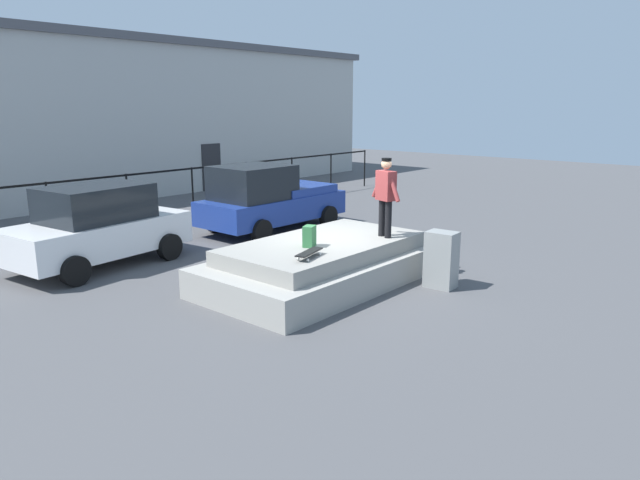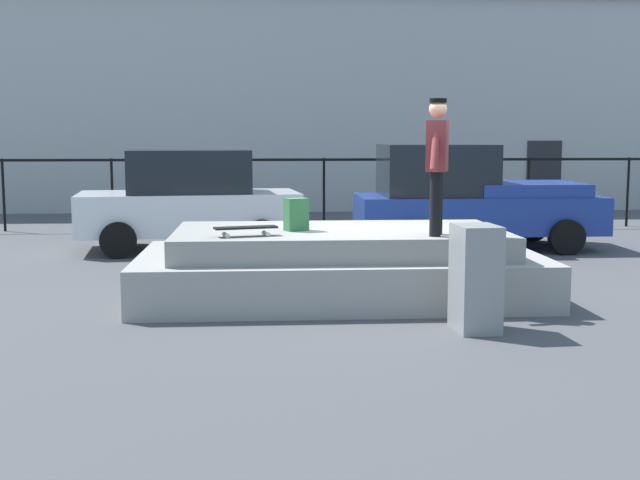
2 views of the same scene
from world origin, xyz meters
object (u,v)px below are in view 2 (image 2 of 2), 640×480
object	(u,v)px
skateboarder	(437,157)
car_blue_pickup_mid	(468,198)
backpack	(296,214)
car_white_sedan_near	(189,200)
skateboard	(246,228)
utility_box	(476,278)

from	to	relation	value
skateboarder	car_blue_pickup_mid	size ratio (longest dim) A/B	0.37
backpack	car_white_sedan_near	bearing A→B (deg)	87.82
skateboard	car_white_sedan_near	distance (m)	5.61
skateboarder	backpack	xyz separation A→B (m)	(-1.70, 0.63, -0.75)
backpack	utility_box	world-z (taller)	backpack
skateboarder	backpack	world-z (taller)	skateboarder
skateboarder	car_white_sedan_near	xyz separation A→B (m)	(-3.51, 5.56, -0.93)
car_white_sedan_near	car_blue_pickup_mid	distance (m)	5.26
backpack	car_blue_pickup_mid	xyz separation A→B (m)	(3.45, 4.69, -0.15)
skateboarder	skateboard	distance (m)	2.50
car_white_sedan_near	car_blue_pickup_mid	world-z (taller)	car_blue_pickup_mid
car_blue_pickup_mid	skateboarder	bearing A→B (deg)	-108.13
backpack	skateboarder	bearing A→B (deg)	-42.75
skateboarder	utility_box	bearing A→B (deg)	-82.23
car_blue_pickup_mid	car_white_sedan_near	bearing A→B (deg)	177.42
utility_box	backpack	bearing A→B (deg)	130.67
utility_box	car_blue_pickup_mid	bearing A→B (deg)	72.86
skateboarder	car_white_sedan_near	distance (m)	6.64
backpack	car_white_sedan_near	xyz separation A→B (m)	(-1.81, 4.92, -0.18)
car_blue_pickup_mid	skateboard	bearing A→B (deg)	-127.89
skateboard	backpack	size ratio (longest dim) A/B	1.89
backpack	car_white_sedan_near	distance (m)	5.25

